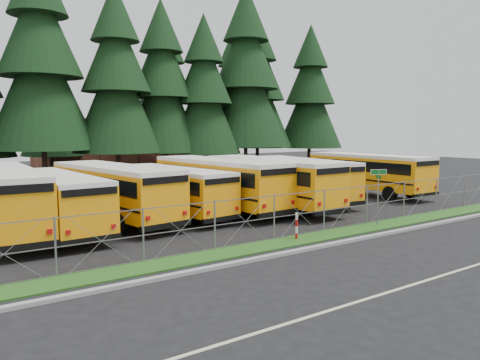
# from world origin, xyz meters

# --- Properties ---
(ground) EXTENTS (120.00, 120.00, 0.00)m
(ground) POSITION_xyz_m (0.00, 0.00, 0.00)
(ground) COLOR black
(ground) RESTS_ON ground
(curb) EXTENTS (50.00, 0.25, 0.12)m
(curb) POSITION_xyz_m (0.00, -3.10, 0.06)
(curb) COLOR gray
(curb) RESTS_ON ground
(grass_verge) EXTENTS (50.00, 1.40, 0.06)m
(grass_verge) POSITION_xyz_m (0.00, -1.70, 0.03)
(grass_verge) COLOR #1C4915
(grass_verge) RESTS_ON ground
(chainlink_fence) EXTENTS (44.00, 0.10, 2.00)m
(chainlink_fence) POSITION_xyz_m (0.00, -1.00, 1.00)
(chainlink_fence) COLOR gray
(chainlink_fence) RESTS_ON ground
(brick_building) EXTENTS (22.00, 10.00, 6.00)m
(brick_building) POSITION_xyz_m (6.00, 40.00, 3.00)
(brick_building) COLOR brown
(brick_building) RESTS_ON ground
(bus_0) EXTENTS (3.11, 11.70, 3.05)m
(bus_0) POSITION_xyz_m (-13.47, 6.74, 1.52)
(bus_0) COLOR #FD9C08
(bus_0) RESTS_ON ground
(bus_1) EXTENTS (2.96, 10.50, 2.72)m
(bus_1) POSITION_xyz_m (-11.34, 6.17, 1.36)
(bus_1) COLOR #FD9C08
(bus_1) RESTS_ON ground
(bus_2) EXTENTS (4.09, 11.45, 2.94)m
(bus_2) POSITION_xyz_m (-8.28, 7.12, 1.47)
(bus_2) COLOR #FD9C08
(bus_2) RESTS_ON ground
(bus_3) EXTENTS (3.50, 10.38, 2.67)m
(bus_3) POSITION_xyz_m (-5.11, 6.81, 1.33)
(bus_3) COLOR #FD9C08
(bus_3) RESTS_ON ground
(bus_4) EXTENTS (3.68, 11.82, 3.05)m
(bus_4) POSITION_xyz_m (-2.13, 6.81, 1.53)
(bus_4) COLOR #FD9C08
(bus_4) RESTS_ON ground
(bus_5) EXTENTS (3.05, 11.67, 3.04)m
(bus_5) POSITION_xyz_m (0.82, 5.67, 1.52)
(bus_5) COLOR #FD9C08
(bus_5) RESTS_ON ground
(bus_6) EXTENTS (3.86, 11.09, 2.85)m
(bus_6) POSITION_xyz_m (4.21, 6.60, 1.42)
(bus_6) COLOR #FD9C08
(bus_6) RESTS_ON ground
(bus_east) EXTENTS (2.79, 11.37, 2.97)m
(bus_east) POSITION_xyz_m (10.50, 6.44, 1.49)
(bus_east) COLOR #FD9C08
(bus_east) RESTS_ON ground
(street_sign) EXTENTS (0.77, 0.51, 2.81)m
(street_sign) POSITION_xyz_m (2.18, -1.52, 2.03)
(street_sign) COLOR gray
(street_sign) RESTS_ON ground
(striped_bollard) EXTENTS (0.11, 0.11, 1.20)m
(striped_bollard) POSITION_xyz_m (-3.18, -1.53, 0.60)
(striped_bollard) COLOR #B20C0C
(striped_bollard) RESTS_ON ground
(conifer_3) EXTENTS (9.26, 9.26, 20.48)m
(conifer_3) POSITION_xyz_m (-7.20, 26.98, 10.24)
(conifer_3) COLOR black
(conifer_3) RESTS_ON ground
(conifer_4) EXTENTS (8.15, 8.15, 18.03)m
(conifer_4) POSITION_xyz_m (-1.02, 25.58, 9.01)
(conifer_4) COLOR black
(conifer_4) RESTS_ON ground
(conifer_5) EXTENTS (7.85, 7.85, 17.37)m
(conifer_5) POSITION_xyz_m (3.72, 26.01, 8.68)
(conifer_5) COLOR black
(conifer_5) RESTS_ON ground
(conifer_6) EXTENTS (7.32, 7.32, 16.19)m
(conifer_6) POSITION_xyz_m (7.59, 24.47, 8.09)
(conifer_6) COLOR black
(conifer_6) RESTS_ON ground
(conifer_7) EXTENTS (9.07, 9.07, 20.05)m
(conifer_7) POSITION_xyz_m (13.08, 24.97, 10.02)
(conifer_7) COLOR black
(conifer_7) RESTS_ON ground
(conifer_8) EXTENTS (8.20, 8.20, 18.12)m
(conifer_8) POSITION_xyz_m (17.03, 28.11, 9.06)
(conifer_8) COLOR black
(conifer_8) RESTS_ON ground
(conifer_9) EXTENTS (7.86, 7.86, 17.39)m
(conifer_9) POSITION_xyz_m (23.52, 26.10, 8.70)
(conifer_9) COLOR black
(conifer_9) RESTS_ON ground
(conifer_11) EXTENTS (6.27, 6.27, 13.87)m
(conifer_11) POSITION_xyz_m (-4.65, 34.90, 6.94)
(conifer_11) COLOR black
(conifer_11) RESTS_ON ground
(conifer_12) EXTENTS (7.67, 7.67, 16.97)m
(conifer_12) POSITION_xyz_m (6.51, 30.81, 8.48)
(conifer_12) COLOR black
(conifer_12) RESTS_ON ground
(conifer_13) EXTENTS (8.04, 8.04, 17.78)m
(conifer_13) POSITION_xyz_m (16.77, 32.36, 8.89)
(conifer_13) COLOR black
(conifer_13) RESTS_ON ground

